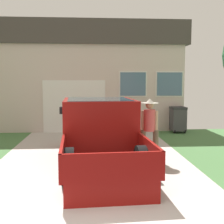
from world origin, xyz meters
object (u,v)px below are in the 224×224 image
object	(u,v)px
person_with_hat	(149,126)
handbag	(157,158)
pickup_truck	(99,134)
wheeled_trash_bin	(178,119)
house_with_garage	(68,77)

from	to	relation	value
person_with_hat	handbag	bearing A→B (deg)	159.69
pickup_truck	person_with_hat	size ratio (longest dim) A/B	3.11
pickup_truck	wheeled_trash_bin	world-z (taller)	pickup_truck
pickup_truck	wheeled_trash_bin	bearing A→B (deg)	48.72
pickup_truck	house_with_garage	xyz separation A→B (m)	(-1.39, 8.05, 1.66)
pickup_truck	person_with_hat	world-z (taller)	person_with_hat
house_with_garage	wheeled_trash_bin	bearing A→B (deg)	-36.20
person_with_hat	handbag	world-z (taller)	person_with_hat
person_with_hat	wheeled_trash_bin	world-z (taller)	person_with_hat
handbag	wheeled_trash_bin	bearing A→B (deg)	67.20
person_with_hat	house_with_garage	distance (m)	8.66
handbag	house_with_garage	bearing A→B (deg)	109.70
house_with_garage	wheeled_trash_bin	world-z (taller)	house_with_garage
person_with_hat	wheeled_trash_bin	bearing A→B (deg)	-94.28
house_with_garage	pickup_truck	bearing A→B (deg)	-80.20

